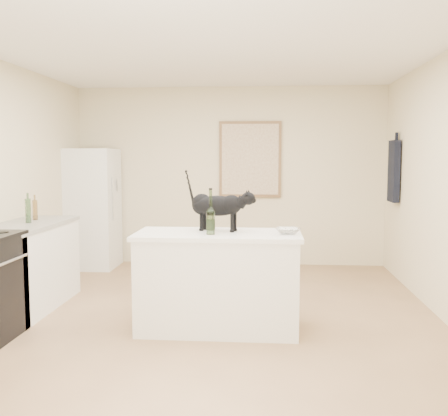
# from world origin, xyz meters

# --- Properties ---
(floor) EXTENTS (5.50, 5.50, 0.00)m
(floor) POSITION_xyz_m (0.00, 0.00, 0.00)
(floor) COLOR #A27D56
(floor) RESTS_ON ground
(ceiling) EXTENTS (5.50, 5.50, 0.00)m
(ceiling) POSITION_xyz_m (0.00, 0.00, 2.60)
(ceiling) COLOR white
(ceiling) RESTS_ON ground
(wall_back) EXTENTS (4.50, 0.00, 4.50)m
(wall_back) POSITION_xyz_m (0.00, 2.75, 1.30)
(wall_back) COLOR beige
(wall_back) RESTS_ON ground
(wall_front) EXTENTS (4.50, 0.00, 4.50)m
(wall_front) POSITION_xyz_m (0.00, -2.75, 1.30)
(wall_front) COLOR beige
(wall_front) RESTS_ON ground
(island_base) EXTENTS (1.44, 0.67, 0.86)m
(island_base) POSITION_xyz_m (0.10, -0.20, 0.43)
(island_base) COLOR white
(island_base) RESTS_ON floor
(island_top) EXTENTS (1.50, 0.70, 0.04)m
(island_top) POSITION_xyz_m (0.10, -0.20, 0.88)
(island_top) COLOR white
(island_top) RESTS_ON island_base
(left_cabinets) EXTENTS (0.60, 1.40, 0.86)m
(left_cabinets) POSITION_xyz_m (-1.95, 0.30, 0.43)
(left_cabinets) COLOR white
(left_cabinets) RESTS_ON floor
(left_countertop) EXTENTS (0.62, 1.44, 0.04)m
(left_countertop) POSITION_xyz_m (-1.95, 0.30, 0.88)
(left_countertop) COLOR gray
(left_countertop) RESTS_ON left_cabinets
(fridge) EXTENTS (0.68, 0.68, 1.70)m
(fridge) POSITION_xyz_m (-1.95, 2.35, 0.85)
(fridge) COLOR white
(fridge) RESTS_ON floor
(artwork_frame) EXTENTS (0.90, 0.03, 1.10)m
(artwork_frame) POSITION_xyz_m (0.30, 2.72, 1.55)
(artwork_frame) COLOR brown
(artwork_frame) RESTS_ON wall_back
(artwork_canvas) EXTENTS (0.82, 0.00, 1.02)m
(artwork_canvas) POSITION_xyz_m (0.30, 2.70, 1.55)
(artwork_canvas) COLOR beige
(artwork_canvas) RESTS_ON wall_back
(hanging_garment) EXTENTS (0.08, 0.34, 0.80)m
(hanging_garment) POSITION_xyz_m (2.19, 2.05, 1.40)
(hanging_garment) COLOR black
(hanging_garment) RESTS_ON wall_right
(black_cat) EXTENTS (0.62, 0.31, 0.42)m
(black_cat) POSITION_xyz_m (0.08, -0.09, 1.11)
(black_cat) COLOR black
(black_cat) RESTS_ON island_top
(wine_bottle) EXTENTS (0.09, 0.09, 0.36)m
(wine_bottle) POSITION_xyz_m (0.04, -0.32, 1.08)
(wine_bottle) COLOR #2D5321
(wine_bottle) RESTS_ON island_top
(glass_bowl) EXTENTS (0.23, 0.23, 0.05)m
(glass_bowl) POSITION_xyz_m (0.73, -0.25, 0.93)
(glass_bowl) COLOR white
(glass_bowl) RESTS_ON island_top
(fridge_paper) EXTENTS (0.04, 0.13, 0.17)m
(fridge_paper) POSITION_xyz_m (-1.60, 2.47, 1.18)
(fridge_paper) COLOR silver
(fridge_paper) RESTS_ON fridge
(counter_bottle_cluster) EXTENTS (0.10, 0.31, 0.25)m
(counter_bottle_cluster) POSITION_xyz_m (-1.96, 0.45, 1.02)
(counter_bottle_cluster) COLOR brown
(counter_bottle_cluster) RESTS_ON left_countertop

